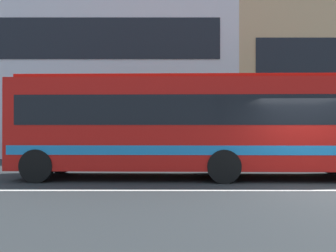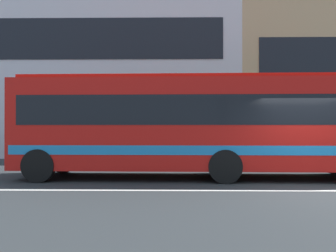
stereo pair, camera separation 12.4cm
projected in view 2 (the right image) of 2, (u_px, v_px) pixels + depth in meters
The scene contains 4 objects.
ground_plane at pixel (320, 191), 9.22m from camera, with size 160.00×160.00×0.00m, color #2B2F31.
lane_centre_line at pixel (320, 191), 9.22m from camera, with size 60.00×0.16×0.01m, color silver.
apartment_block_left at pixel (35, 68), 22.81m from camera, with size 25.04×8.22×10.90m.
transit_bus at pixel (199, 123), 11.61m from camera, with size 11.78×2.81×3.27m.
Camera 2 is at (-3.81, -9.28, 1.65)m, focal length 38.00 mm.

